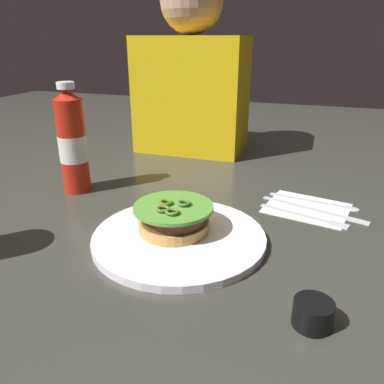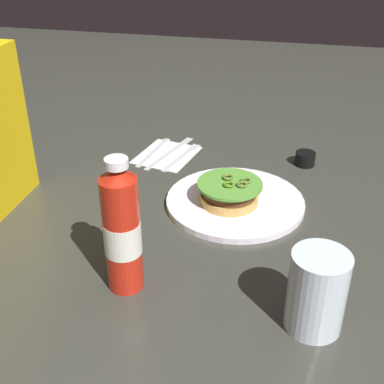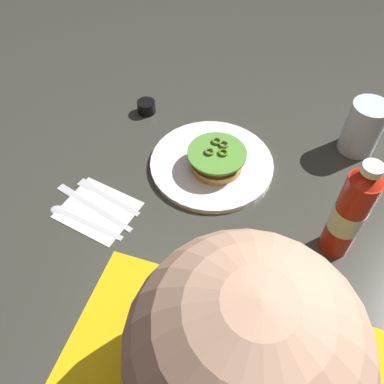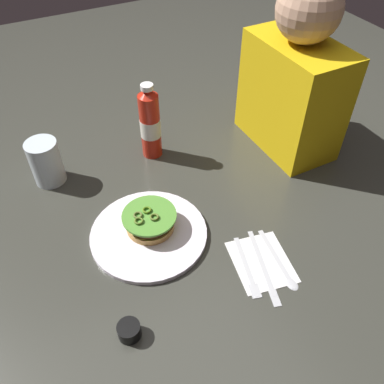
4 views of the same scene
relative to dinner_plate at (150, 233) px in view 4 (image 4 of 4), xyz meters
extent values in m
plane|color=#36372F|center=(-0.05, 0.00, -0.01)|extent=(3.00, 3.00, 0.00)
cylinder|color=white|center=(0.00, 0.00, 0.00)|extent=(0.29, 0.29, 0.01)
cylinder|color=tan|center=(-0.01, 0.01, 0.02)|extent=(0.12, 0.12, 0.02)
cylinder|color=#512D19|center=(-0.01, 0.01, 0.03)|extent=(0.11, 0.11, 0.02)
cylinder|color=red|center=(-0.01, 0.01, 0.04)|extent=(0.10, 0.10, 0.01)
cylinder|color=#519132|center=(-0.01, 0.01, 0.05)|extent=(0.14, 0.14, 0.01)
torus|color=#566825|center=(0.00, 0.02, 0.06)|extent=(0.02, 0.02, 0.01)
torus|color=#4F7718|center=(-0.03, 0.01, 0.06)|extent=(0.02, 0.02, 0.01)
torus|color=#537124|center=(0.00, -0.02, 0.06)|extent=(0.02, 0.02, 0.01)
torus|color=#57662B|center=(-0.02, -0.02, 0.06)|extent=(0.02, 0.02, 0.01)
cylinder|color=red|center=(-0.30, 0.14, 0.10)|extent=(0.06, 0.06, 0.20)
cone|color=red|center=(-0.30, 0.14, 0.21)|extent=(0.05, 0.05, 0.02)
cylinder|color=white|center=(-0.30, 0.14, 0.22)|extent=(0.04, 0.04, 0.01)
cylinder|color=white|center=(-0.30, 0.14, 0.09)|extent=(0.06, 0.06, 0.06)
cylinder|color=silver|center=(-0.32, -0.17, 0.06)|extent=(0.09, 0.09, 0.13)
cylinder|color=black|center=(0.22, -0.14, 0.01)|extent=(0.05, 0.05, 0.03)
cube|color=white|center=(0.20, 0.20, -0.01)|extent=(0.18, 0.16, 0.00)
cube|color=silver|center=(0.19, 0.16, 0.00)|extent=(0.17, 0.06, 0.00)
cube|color=silver|center=(0.26, 0.15, 0.00)|extent=(0.04, 0.03, 0.00)
cube|color=silver|center=(0.20, 0.20, 0.00)|extent=(0.19, 0.07, 0.00)
cube|color=silver|center=(0.28, 0.18, 0.00)|extent=(0.08, 0.04, 0.00)
cube|color=silver|center=(0.21, 0.24, 0.00)|extent=(0.18, 0.04, 0.00)
ellipsoid|color=silver|center=(0.28, 0.23, 0.00)|extent=(0.04, 0.03, 0.00)
cube|color=gold|center=(-0.16, 0.54, 0.16)|extent=(0.31, 0.18, 0.33)
sphere|color=tan|center=(-0.16, 0.54, 0.41)|extent=(0.17, 0.17, 0.17)
camera|label=1|loc=(0.21, -0.53, 0.32)|focal=35.35mm
camera|label=2|loc=(-0.92, -0.12, 0.56)|focal=47.48mm
camera|label=3|loc=(-0.16, 0.63, 0.69)|focal=36.97mm
camera|label=4|loc=(0.62, -0.20, 0.79)|focal=37.47mm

